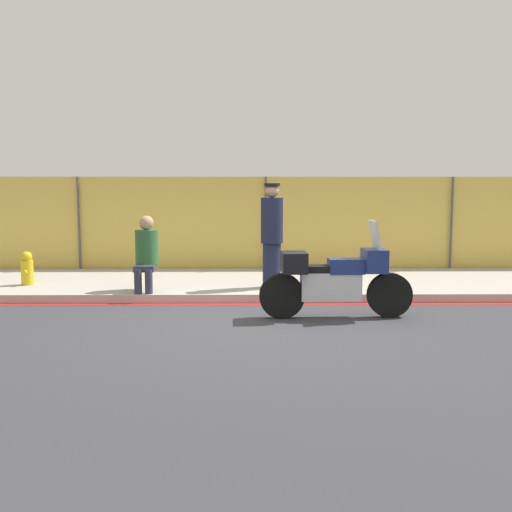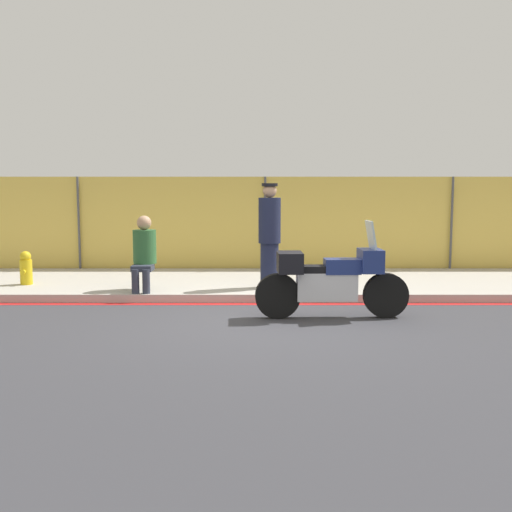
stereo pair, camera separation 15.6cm
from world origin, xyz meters
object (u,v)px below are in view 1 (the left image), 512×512
at_px(motorcycle, 335,279).
at_px(person_seated_on_curb, 146,250).
at_px(officer_standing, 272,235).
at_px(fire_hydrant, 27,268).

bearing_deg(motorcycle, person_seated_on_curb, 150.36).
bearing_deg(motorcycle, officer_standing, 112.94).
bearing_deg(fire_hydrant, person_seated_on_curb, -14.77).
relative_size(motorcycle, officer_standing, 1.23).
xyz_separation_m(motorcycle, person_seated_on_curb, (-3.04, 1.59, 0.28)).
height_order(officer_standing, person_seated_on_curb, officer_standing).
height_order(motorcycle, person_seated_on_curb, motorcycle).
relative_size(motorcycle, fire_hydrant, 3.69).
bearing_deg(person_seated_on_curb, fire_hydrant, 165.23).
relative_size(person_seated_on_curb, fire_hydrant, 2.10).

